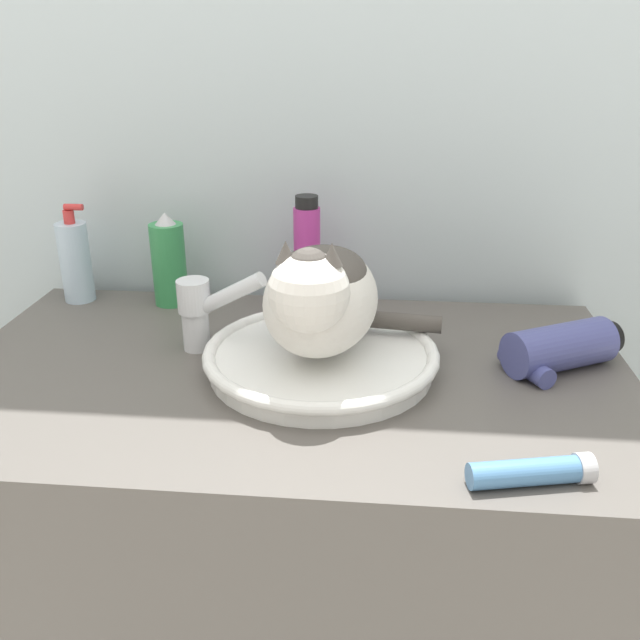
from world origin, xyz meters
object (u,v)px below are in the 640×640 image
Objects in this scene: shampoo_bottle_tall at (305,255)px; cat at (320,294)px; faucet at (202,308)px; cream_tube at (533,472)px; spray_bottle_trigger at (169,262)px; soap_pump_bottle at (75,261)px; hair_dryer at (558,349)px.

cat is at bearing -79.05° from shampoo_bottle_tall.
cream_tube is (0.46, -0.32, -0.06)m from faucet.
cat is 0.42m from spray_bottle_trigger.
cream_tube is (0.27, -0.25, -0.12)m from cat.
faucet is 0.36m from soap_pump_bottle.
cat is at bearing -41.13° from spray_bottle_trigger.
hair_dryer is at bearing 102.64° from cat.
cat is 1.83× the size of faucet.
cat is 1.43× the size of hair_dryer.
cream_tube is 0.76× the size of hair_dryer.
cat reaches higher than spray_bottle_trigger.
faucet is 0.23m from spray_bottle_trigger.
shampoo_bottle_tall is at bearing 121.60° from cream_tube.
cream_tube is at bearing -58.40° from shampoo_bottle_tall.
spray_bottle_trigger is at bearing -127.05° from cat.
spray_bottle_trigger is at bearing 138.08° from cream_tube.
shampoo_bottle_tall is at bearing 0.00° from soap_pump_bottle.
cat is at bearing -28.82° from soap_pump_bottle.
shampoo_bottle_tall reaches higher than cream_tube.
soap_pump_bottle reaches higher than cream_tube.
faucet is 0.56m from hair_dryer.
spray_bottle_trigger is 0.71m from hair_dryer.
spray_bottle_trigger is at bearing 180.00° from shampoo_bottle_tall.
spray_bottle_trigger is 0.90× the size of hair_dryer.
soap_pump_bottle is (-0.49, 0.27, -0.05)m from cat.
spray_bottle_trigger is at bearing 134.53° from hair_dryer.
shampoo_bottle_tall reaches higher than hair_dryer.
cream_tube is (0.76, -0.52, -0.06)m from soap_pump_bottle.
soap_pump_bottle reaches higher than spray_bottle_trigger.
cream_tube is at bearing -18.57° from faucet.
hair_dryer is (0.86, -0.22, -0.04)m from soap_pump_bottle.
cat is at bearing 137.19° from cream_tube.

